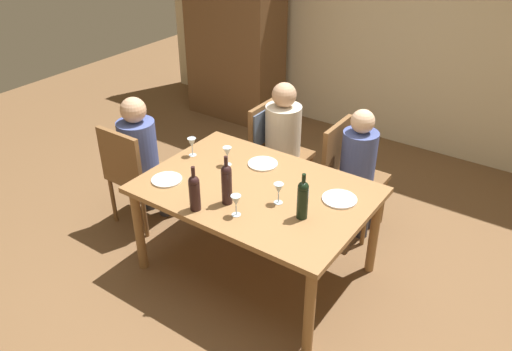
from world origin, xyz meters
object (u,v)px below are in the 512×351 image
object	(u,v)px
wine_glass_near_left	(192,143)
dinner_plate_guest_right	(167,180)
chair_far_left	(271,139)
handbag	(173,190)
wine_bottle_dark_red	(227,183)
wine_glass_centre	(227,152)
armoire_cabinet	(235,26)
dinner_plate_host	(339,199)
wine_bottle_short_olive	(194,191)
dining_table	(256,197)
wine_glass_far	(236,201)
person_woman_host	(361,163)
dinner_plate_guest_left	(263,164)
person_man_bearded	(285,137)
chair_far_right	(347,169)
wine_glass_near_right	(279,189)
person_man_guest	(141,151)
chair_left_end	(133,170)
wine_bottle_tall_green	(303,199)

from	to	relation	value
wine_glass_near_left	dinner_plate_guest_right	size ratio (longest dim) A/B	0.67
chair_far_left	handbag	xyz separation A→B (m)	(-0.70, -0.58, -0.48)
wine_bottle_dark_red	wine_glass_centre	size ratio (longest dim) A/B	2.38
wine_bottle_dark_red	armoire_cabinet	bearing A→B (deg)	125.73
armoire_cabinet	dinner_plate_host	size ratio (longest dim) A/B	9.14
wine_bottle_short_olive	dinner_plate_host	size ratio (longest dim) A/B	1.34
dinner_plate_guest_right	handbag	distance (m)	1.08
wine_bottle_dark_red	dinner_plate_host	size ratio (longest dim) A/B	1.48
wine_bottle_dark_red	dining_table	bearing A→B (deg)	78.97
wine_glass_near_left	wine_glass_far	distance (m)	0.89
armoire_cabinet	person_woman_host	bearing A→B (deg)	-30.94
armoire_cabinet	dinner_plate_guest_left	xyz separation A→B (m)	(1.75, -2.00, -0.35)
armoire_cabinet	dinner_plate_host	bearing A→B (deg)	-40.68
person_man_bearded	wine_glass_centre	size ratio (longest dim) A/B	7.73
chair_far_right	wine_bottle_dark_red	distance (m)	1.29
wine_glass_centre	wine_glass_far	bearing A→B (deg)	-47.72
wine_bottle_dark_red	wine_glass_near_right	xyz separation A→B (m)	(0.28, 0.19, -0.05)
person_man_bearded	person_man_guest	xyz separation A→B (m)	(-0.85, -0.91, -0.00)
chair_far_right	dinner_plate_guest_left	distance (m)	0.79
chair_left_end	wine_bottle_short_olive	size ratio (longest dim) A/B	2.88
wine_glass_centre	handbag	world-z (taller)	wine_glass_centre
person_man_bearded	dinner_plate_guest_left	bearing A→B (deg)	16.54
dining_table	wine_bottle_dark_red	xyz separation A→B (m)	(-0.05, -0.26, 0.24)
armoire_cabinet	wine_glass_centre	distance (m)	2.66
dinner_plate_host	handbag	size ratio (longest dim) A/B	0.85
person_man_guest	chair_far_left	bearing A→B (deg)	52.54
armoire_cabinet	chair_far_left	bearing A→B (deg)	-44.05
wine_bottle_dark_red	wine_glass_far	bearing A→B (deg)	-31.01
chair_far_right	dinner_plate_host	bearing A→B (deg)	20.88
dining_table	dinner_plate_host	xyz separation A→B (m)	(0.56, 0.19, 0.09)
wine_bottle_short_olive	person_woman_host	bearing A→B (deg)	67.78
person_man_bearded	handbag	bearing A→B (deg)	-55.36
wine_glass_far	dinner_plate_host	bearing A→B (deg)	48.95
wine_glass_near_left	wine_glass_far	xyz separation A→B (m)	(0.77, -0.46, 0.00)
wine_glass_centre	wine_glass_near_right	size ratio (longest dim) A/B	1.00
dining_table	person_woman_host	bearing A→B (deg)	67.58
dining_table	chair_left_end	bearing A→B (deg)	-175.78
chair_far_left	wine_bottle_dark_red	world-z (taller)	wine_bottle_dark_red
chair_far_left	handbag	world-z (taller)	chair_far_left
chair_left_end	wine_glass_near_left	world-z (taller)	chair_left_end
armoire_cabinet	dining_table	world-z (taller)	armoire_cabinet
person_woman_host	wine_glass_near_left	size ratio (longest dim) A/B	7.30
chair_far_left	wine_glass_near_left	distance (m)	0.88
wine_bottle_tall_green	dinner_plate_host	size ratio (longest dim) A/B	1.35
chair_left_end	wine_glass_centre	size ratio (longest dim) A/B	6.17
wine_glass_near_left	chair_far_right	bearing A→B (deg)	40.87
wine_glass_near_left	wine_glass_centre	world-z (taller)	same
chair_left_end	person_man_guest	distance (m)	0.17
armoire_cabinet	wine_bottle_short_olive	xyz separation A→B (m)	(1.72, -2.75, -0.22)
wine_bottle_dark_red	handbag	world-z (taller)	wine_bottle_dark_red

